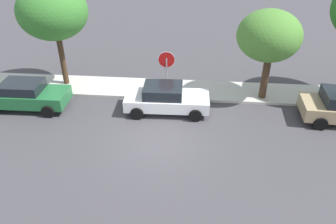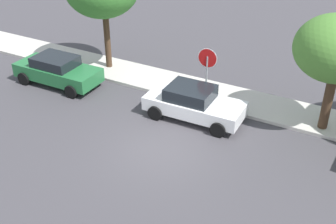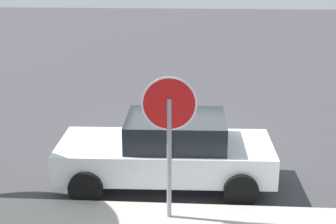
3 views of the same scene
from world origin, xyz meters
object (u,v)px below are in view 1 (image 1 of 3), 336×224
object	(u,v)px
stop_sign	(166,66)
street_tree_near_corner	(269,36)
parked_car_green	(25,95)
parked_car_white	(166,98)
street_tree_mid_block	(53,12)

from	to	relation	value
stop_sign	street_tree_near_corner	world-z (taller)	street_tree_near_corner
stop_sign	parked_car_green	bearing A→B (deg)	-165.36
parked_car_white	parked_car_green	bearing A→B (deg)	-177.61
parked_car_green	street_tree_mid_block	xyz separation A→B (m)	(1.08, 2.61, 3.53)
parked_car_green	street_tree_mid_block	size ratio (longest dim) A/B	0.75
stop_sign	parked_car_white	world-z (taller)	stop_sign
stop_sign	street_tree_mid_block	bearing A→B (deg)	172.81
street_tree_mid_block	stop_sign	bearing A→B (deg)	-7.19
street_tree_near_corner	street_tree_mid_block	bearing A→B (deg)	177.32
parked_car_green	street_tree_mid_block	distance (m)	4.51
street_tree_near_corner	street_tree_mid_block	world-z (taller)	street_tree_mid_block
parked_car_white	street_tree_mid_block	xyz separation A→B (m)	(-6.12, 2.30, 3.54)
stop_sign	parked_car_white	size ratio (longest dim) A/B	0.62
street_tree_mid_block	street_tree_near_corner	bearing A→B (deg)	-2.68
stop_sign	parked_car_white	xyz separation A→B (m)	(0.13, -1.55, -1.09)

